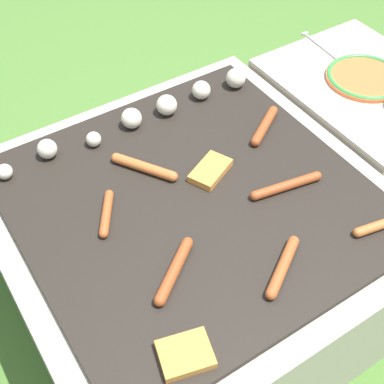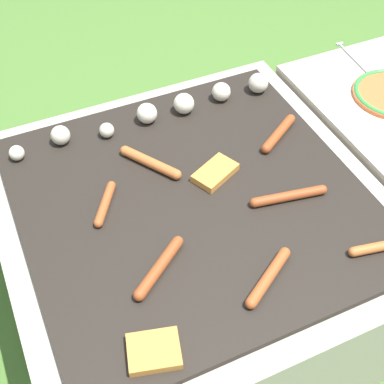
{
  "view_description": "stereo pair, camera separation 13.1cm",
  "coord_description": "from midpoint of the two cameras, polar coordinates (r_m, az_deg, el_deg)",
  "views": [
    {
      "loc": [
        -0.48,
        -0.74,
        1.42
      ],
      "look_at": [
        0.0,
        0.0,
        0.46
      ],
      "focal_mm": 50.0,
      "sensor_mm": 36.0,
      "label": 1
    },
    {
      "loc": [
        -0.37,
        -0.81,
        1.42
      ],
      "look_at": [
        0.0,
        0.0,
        0.46
      ],
      "focal_mm": 50.0,
      "sensor_mm": 36.0,
      "label": 2
    }
  ],
  "objects": [
    {
      "name": "bread_slice_left",
      "position": [
        1.37,
        -0.74,
        2.17
      ],
      "size": [
        0.13,
        0.11,
        0.02
      ],
      "color": "#D18438",
      "rests_on": "grill"
    },
    {
      "name": "sausage_back_left",
      "position": [
        1.3,
        16.89,
        -3.51
      ],
      "size": [
        0.15,
        0.05,
        0.02
      ],
      "color": "#B7602D",
      "rests_on": "grill"
    },
    {
      "name": "mushroom_row",
      "position": [
        1.53,
        -6.8,
        8.49
      ],
      "size": [
        0.77,
        0.07,
        0.06
      ],
      "color": "beige",
      "rests_on": "grill"
    },
    {
      "name": "bread_slice_center",
      "position": [
        1.08,
        -4.33,
        -17.11
      ],
      "size": [
        0.12,
        0.11,
        0.02
      ],
      "color": "#D18438",
      "rests_on": "grill"
    },
    {
      "name": "fork_utensil",
      "position": [
        1.87,
        11.66,
        14.86
      ],
      "size": [
        0.03,
        0.22,
        0.01
      ],
      "color": "silver",
      "rests_on": "side_ledge"
    },
    {
      "name": "sausage_front_center",
      "position": [
        1.39,
        -7.83,
        2.52
      ],
      "size": [
        0.12,
        0.17,
        0.03
      ],
      "color": "#B7602D",
      "rests_on": "grill"
    },
    {
      "name": "sausage_front_left",
      "position": [
        1.3,
        -11.98,
        -2.41
      ],
      "size": [
        0.09,
        0.13,
        0.02
      ],
      "color": "#A34C23",
      "rests_on": "grill"
    },
    {
      "name": "plate_colorful",
      "position": [
        1.75,
        15.96,
        11.6
      ],
      "size": [
        0.24,
        0.24,
        0.02
      ],
      "color": "orange",
      "rests_on": "side_ledge"
    },
    {
      "name": "sausage_mid_left",
      "position": [
        1.18,
        6.54,
        -8.11
      ],
      "size": [
        0.16,
        0.11,
        0.03
      ],
      "color": "#A34C23",
      "rests_on": "grill"
    },
    {
      "name": "sausage_back_center",
      "position": [
        1.5,
        5.28,
        6.94
      ],
      "size": [
        0.15,
        0.1,
        0.03
      ],
      "color": "#93421E",
      "rests_on": "grill"
    },
    {
      "name": "grill",
      "position": [
        1.49,
        -2.52,
        -6.39
      ],
      "size": [
        0.94,
        0.94,
        0.44
      ],
      "color": "#A89E8C",
      "rests_on": "ground_plane"
    },
    {
      "name": "side_ledge",
      "position": [
        1.88,
        14.84,
        5.81
      ],
      "size": [
        0.47,
        0.59,
        0.44
      ],
      "color": "#A89E8C",
      "rests_on": "ground_plane"
    },
    {
      "name": "sausage_mid_right",
      "position": [
        1.34,
        7.31,
        0.52
      ],
      "size": [
        0.2,
        0.06,
        0.02
      ],
      "color": "#93421E",
      "rests_on": "grill"
    },
    {
      "name": "sausage_front_right",
      "position": [
        1.17,
        -5.13,
        -8.52
      ],
      "size": [
        0.16,
        0.12,
        0.03
      ],
      "color": "#93421E",
      "rests_on": "grill"
    },
    {
      "name": "ground_plane",
      "position": [
        1.67,
        -2.27,
        -10.77
      ],
      "size": [
        14.0,
        14.0,
        0.0
      ],
      "primitive_type": "plane",
      "color": "#47702D"
    }
  ]
}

